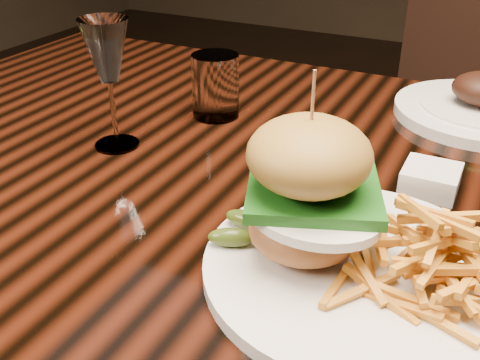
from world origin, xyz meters
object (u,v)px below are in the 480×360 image
at_px(chair_far, 458,111).
at_px(wine_glass, 107,55).
at_px(dining_table, 328,229).
at_px(burger_plate, 358,228).

bearing_deg(chair_far, wine_glass, -97.46).
bearing_deg(chair_far, dining_table, -79.32).
xyz_separation_m(burger_plate, chair_far, (-0.01, 1.06, -0.27)).
relative_size(wine_glass, chair_far, 0.19).
xyz_separation_m(dining_table, burger_plate, (0.08, -0.18, 0.13)).
xyz_separation_m(dining_table, wine_glass, (-0.32, -0.04, 0.21)).
bearing_deg(wine_glass, burger_plate, -18.82).
distance_m(dining_table, chair_far, 0.90).
bearing_deg(wine_glass, dining_table, 7.19).
xyz_separation_m(dining_table, chair_far, (0.07, 0.89, -0.13)).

